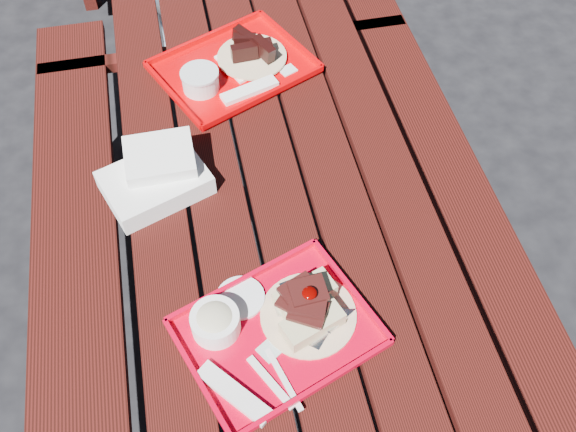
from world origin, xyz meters
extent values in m
plane|color=black|center=(0.00, 0.00, 0.00)|extent=(60.00, 60.00, 0.00)
cube|color=#3D0E0B|center=(-0.30, 0.00, 0.73)|extent=(0.14, 2.40, 0.04)
cube|color=#3D0E0B|center=(-0.15, 0.00, 0.73)|extent=(0.14, 2.40, 0.04)
cube|color=#3D0E0B|center=(0.00, 0.00, 0.73)|extent=(0.14, 2.40, 0.04)
cube|color=#3D0E0B|center=(0.15, 0.00, 0.73)|extent=(0.14, 2.40, 0.04)
cube|color=#3D0E0B|center=(0.30, 0.00, 0.73)|extent=(0.14, 2.40, 0.04)
cube|color=#3D0E0B|center=(-0.58, 0.00, 0.43)|extent=(0.25, 2.40, 0.04)
cube|color=#3D0E0B|center=(-0.58, 0.84, 0.21)|extent=(0.06, 0.06, 0.42)
cube|color=#3D0E0B|center=(0.58, 0.00, 0.43)|extent=(0.25, 2.40, 0.04)
cube|color=#3D0E0B|center=(0.58, 0.84, 0.21)|extent=(0.06, 0.06, 0.42)
cube|color=#3D0E0B|center=(-0.30, 0.96, 0.38)|extent=(0.06, 0.06, 0.75)
cube|color=#3D0E0B|center=(0.30, 0.96, 0.38)|extent=(0.06, 0.06, 0.75)
cube|color=#3D0E0B|center=(0.00, 0.96, 0.43)|extent=(1.40, 0.06, 0.04)
cube|color=red|center=(-0.08, -0.41, 0.76)|extent=(0.46, 0.41, 0.01)
cube|color=red|center=(-0.13, -0.27, 0.77)|extent=(0.37, 0.14, 0.02)
cube|color=red|center=(-0.03, -0.55, 0.77)|extent=(0.37, 0.14, 0.02)
cube|color=red|center=(0.10, -0.34, 0.77)|extent=(0.11, 0.28, 0.02)
cube|color=red|center=(-0.26, -0.47, 0.77)|extent=(0.11, 0.28, 0.02)
cylinder|color=#D6B28D|center=(0.00, -0.38, 0.76)|extent=(0.21, 0.21, 0.01)
cube|color=beige|center=(0.00, -0.41, 0.79)|extent=(0.14, 0.10, 0.04)
cube|color=beige|center=(0.00, -0.34, 0.79)|extent=(0.14, 0.10, 0.04)
ellipsoid|color=#490100|center=(0.00, -0.38, 0.87)|extent=(0.03, 0.03, 0.01)
cylinder|color=white|center=(-0.20, -0.37, 0.79)|extent=(0.11, 0.11, 0.05)
ellipsoid|color=beige|center=(-0.20, -0.37, 0.80)|extent=(0.09, 0.09, 0.04)
cylinder|color=white|center=(-0.14, -0.31, 0.76)|extent=(0.11, 0.11, 0.01)
cube|color=white|center=(-0.19, -0.52, 0.77)|extent=(0.14, 0.16, 0.01)
cube|color=white|center=(-0.11, -0.51, 0.76)|extent=(0.08, 0.13, 0.01)
cube|color=white|center=(-0.09, -0.51, 0.76)|extent=(0.05, 0.15, 0.00)
cube|color=silver|center=(-0.10, -0.44, 0.76)|extent=(0.06, 0.06, 0.00)
cube|color=#D90004|center=(-0.03, 0.45, 0.76)|extent=(0.50, 0.46, 0.01)
cube|color=#D90004|center=(-0.10, 0.60, 0.77)|extent=(0.38, 0.18, 0.02)
cube|color=#D90004|center=(0.03, 0.31, 0.77)|extent=(0.38, 0.18, 0.02)
cube|color=#D90004|center=(0.15, 0.54, 0.77)|extent=(0.14, 0.29, 0.02)
cube|color=#D90004|center=(-0.22, 0.37, 0.77)|extent=(0.14, 0.29, 0.02)
cube|color=white|center=(0.01, 0.47, 0.76)|extent=(0.18, 0.18, 0.01)
cylinder|color=beige|center=(0.03, 0.48, 0.77)|extent=(0.21, 0.21, 0.01)
cylinder|color=silver|center=(-0.14, 0.39, 0.79)|extent=(0.10, 0.10, 0.05)
cylinder|color=silver|center=(-0.14, 0.39, 0.82)|extent=(0.11, 0.11, 0.01)
cube|color=silver|center=(-0.01, 0.34, 0.77)|extent=(0.17, 0.09, 0.01)
cube|color=white|center=(0.12, 0.41, 0.76)|extent=(0.06, 0.05, 0.00)
cube|color=white|center=(-0.29, 0.05, 0.78)|extent=(0.29, 0.25, 0.06)
cube|color=white|center=(-0.27, 0.08, 0.83)|extent=(0.17, 0.14, 0.04)
camera|label=1|loc=(-0.18, -1.01, 2.01)|focal=40.00mm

